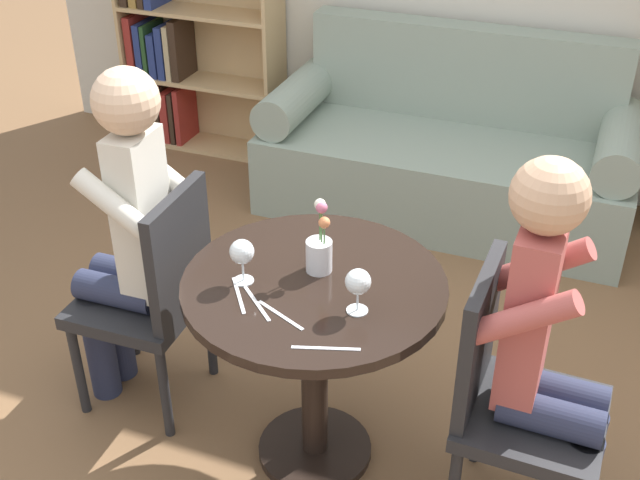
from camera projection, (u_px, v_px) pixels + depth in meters
name	position (u px, v px, depth m)	size (l,w,h in m)	color
ground_plane	(315.00, 451.00, 2.85)	(16.00, 16.00, 0.00)	brown
round_table	(314.00, 326.00, 2.56)	(0.83, 0.83, 0.74)	black
couch	(447.00, 155.00, 4.19)	(1.88, 0.80, 0.92)	gray
bookshelf_left	(185.00, 49.00, 4.77)	(0.97, 0.28, 1.26)	tan
chair_left	(155.00, 291.00, 2.84)	(0.43, 0.43, 0.90)	#232326
chair_right	(511.00, 394.00, 2.39)	(0.43, 0.43, 0.90)	#232326
person_left	(126.00, 234.00, 2.75)	(0.42, 0.35, 1.32)	#282D47
person_right	(550.00, 353.00, 2.26)	(0.42, 0.35, 1.28)	#282D47
wine_glass_left	(242.00, 253.00, 2.41)	(0.08, 0.08, 0.15)	white
wine_glass_right	(358.00, 283.00, 2.28)	(0.08, 0.08, 0.14)	white
flower_vase	(319.00, 249.00, 2.47)	(0.08, 0.08, 0.25)	silver
knife_left_setting	(239.00, 295.00, 2.40)	(0.12, 0.16, 0.00)	silver
fork_left_setting	(281.00, 315.00, 2.32)	(0.18, 0.09, 0.00)	silver
knife_right_setting	(326.00, 348.00, 2.19)	(0.18, 0.07, 0.00)	silver
fork_right_setting	(257.00, 303.00, 2.36)	(0.15, 0.14, 0.00)	silver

